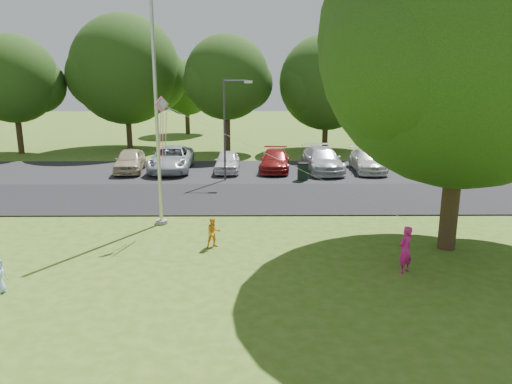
{
  "coord_description": "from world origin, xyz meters",
  "views": [
    {
      "loc": [
        0.26,
        -14.87,
        6.33
      ],
      "look_at": [
        0.42,
        4.0,
        1.6
      ],
      "focal_mm": 35.0,
      "sensor_mm": 36.0,
      "label": 1
    }
  ],
  "objects_px": {
    "street_lamp": "(228,120)",
    "child_yellow": "(213,232)",
    "woman": "(405,249)",
    "kite": "(169,119)",
    "trash_can": "(303,172)",
    "big_tree": "(464,48)",
    "flagpole": "(157,123)"
  },
  "relations": [
    {
      "from": "flagpole",
      "to": "kite",
      "type": "relative_size",
      "value": 1.18
    },
    {
      "from": "woman",
      "to": "kite",
      "type": "xyz_separation_m",
      "value": [
        -7.93,
        4.08,
        3.7
      ]
    },
    {
      "from": "kite",
      "to": "child_yellow",
      "type": "bearing_deg",
      "value": -85.74
    },
    {
      "from": "child_yellow",
      "to": "trash_can",
      "type": "bearing_deg",
      "value": 47.99
    },
    {
      "from": "trash_can",
      "to": "woman",
      "type": "distance_m",
      "value": 13.28
    },
    {
      "from": "big_tree",
      "to": "child_yellow",
      "type": "distance_m",
      "value": 10.46
    },
    {
      "from": "street_lamp",
      "to": "kite",
      "type": "height_order",
      "value": "street_lamp"
    },
    {
      "from": "child_yellow",
      "to": "street_lamp",
      "type": "bearing_deg",
      "value": 69.25
    },
    {
      "from": "trash_can",
      "to": "woman",
      "type": "relative_size",
      "value": 0.69
    },
    {
      "from": "street_lamp",
      "to": "child_yellow",
      "type": "distance_m",
      "value": 11.19
    },
    {
      "from": "child_yellow",
      "to": "flagpole",
      "type": "bearing_deg",
      "value": 109.98
    },
    {
      "from": "street_lamp",
      "to": "trash_can",
      "type": "relative_size",
      "value": 5.48
    },
    {
      "from": "street_lamp",
      "to": "trash_can",
      "type": "xyz_separation_m",
      "value": [
        4.22,
        0.01,
        -2.93
      ]
    },
    {
      "from": "street_lamp",
      "to": "trash_can",
      "type": "distance_m",
      "value": 5.14
    },
    {
      "from": "woman",
      "to": "flagpole",
      "type": "bearing_deg",
      "value": -68.29
    },
    {
      "from": "big_tree",
      "to": "child_yellow",
      "type": "relative_size",
      "value": 10.91
    },
    {
      "from": "street_lamp",
      "to": "big_tree",
      "type": "distance_m",
      "value": 14.21
    },
    {
      "from": "street_lamp",
      "to": "child_yellow",
      "type": "height_order",
      "value": "street_lamp"
    },
    {
      "from": "street_lamp",
      "to": "big_tree",
      "type": "relative_size",
      "value": 0.48
    },
    {
      "from": "street_lamp",
      "to": "child_yellow",
      "type": "relative_size",
      "value": 5.22
    },
    {
      "from": "flagpole",
      "to": "woman",
      "type": "bearing_deg",
      "value": -30.91
    },
    {
      "from": "woman",
      "to": "street_lamp",
      "type": "bearing_deg",
      "value": -102.4
    },
    {
      "from": "kite",
      "to": "flagpole",
      "type": "bearing_deg",
      "value": 81.52
    },
    {
      "from": "flagpole",
      "to": "woman",
      "type": "xyz_separation_m",
      "value": [
        8.59,
        -5.14,
        -3.4
      ]
    },
    {
      "from": "street_lamp",
      "to": "trash_can",
      "type": "height_order",
      "value": "street_lamp"
    },
    {
      "from": "trash_can",
      "to": "kite",
      "type": "relative_size",
      "value": 0.12
    },
    {
      "from": "woman",
      "to": "child_yellow",
      "type": "distance_m",
      "value": 6.64
    },
    {
      "from": "woman",
      "to": "child_yellow",
      "type": "xyz_separation_m",
      "value": [
        -6.21,
        2.34,
        -0.21
      ]
    },
    {
      "from": "street_lamp",
      "to": "woman",
      "type": "relative_size",
      "value": 3.78
    },
    {
      "from": "street_lamp",
      "to": "kite",
      "type": "distance_m",
      "value": 9.28
    },
    {
      "from": "trash_can",
      "to": "big_tree",
      "type": "xyz_separation_m",
      "value": [
        3.98,
        -11.08,
        6.39
      ]
    },
    {
      "from": "trash_can",
      "to": "big_tree",
      "type": "relative_size",
      "value": 0.09
    }
  ]
}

